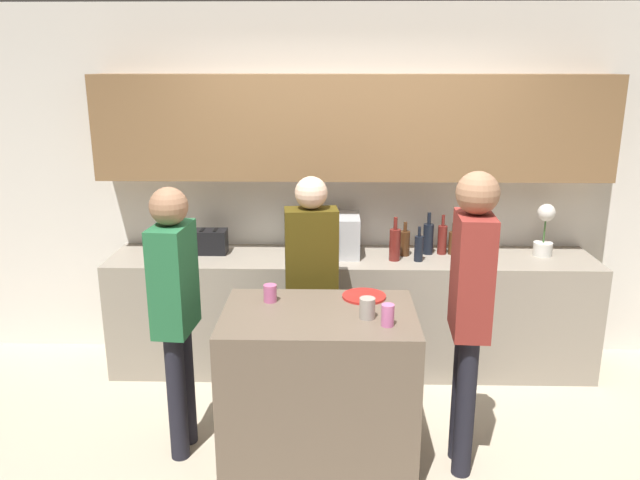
# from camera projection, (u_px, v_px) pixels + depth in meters

# --- Properties ---
(ground_plane) EXTENTS (14.00, 14.00, 0.00)m
(ground_plane) POSITION_uv_depth(u_px,v_px,m) (356.00, 478.00, 3.55)
(ground_plane) COLOR #BCAD93
(back_wall) EXTENTS (6.40, 0.40, 2.70)m
(back_wall) POSITION_uv_depth(u_px,v_px,m) (352.00, 164.00, 4.72)
(back_wall) COLOR silver
(back_wall) RESTS_ON ground_plane
(back_counter) EXTENTS (3.60, 0.62, 0.89)m
(back_counter) POSITION_uv_depth(u_px,v_px,m) (351.00, 312.00, 4.76)
(back_counter) COLOR gray
(back_counter) RESTS_ON ground_plane
(kitchen_island) EXTENTS (1.09, 0.74, 0.93)m
(kitchen_island) POSITION_uv_depth(u_px,v_px,m) (319.00, 387.00, 3.61)
(kitchen_island) COLOR brown
(kitchen_island) RESTS_ON ground_plane
(microwave) EXTENTS (0.52, 0.39, 0.30)m
(microwave) POSITION_uv_depth(u_px,v_px,m) (324.00, 235.00, 4.66)
(microwave) COLOR #B7BABC
(microwave) RESTS_ON back_counter
(toaster) EXTENTS (0.26, 0.16, 0.18)m
(toaster) POSITION_uv_depth(u_px,v_px,m) (210.00, 242.00, 4.70)
(toaster) COLOR black
(toaster) RESTS_ON back_counter
(potted_plant) EXTENTS (0.14, 0.14, 0.40)m
(potted_plant) POSITION_uv_depth(u_px,v_px,m) (545.00, 230.00, 4.62)
(potted_plant) COLOR silver
(potted_plant) RESTS_ON back_counter
(bottle_0) EXTENTS (0.08, 0.08, 0.32)m
(bottle_0) POSITION_uv_depth(u_px,v_px,m) (395.00, 244.00, 4.52)
(bottle_0) COLOR maroon
(bottle_0) RESTS_ON back_counter
(bottle_1) EXTENTS (0.08, 0.08, 0.26)m
(bottle_1) POSITION_uv_depth(u_px,v_px,m) (405.00, 243.00, 4.64)
(bottle_1) COLOR #472814
(bottle_1) RESTS_ON back_counter
(bottle_2) EXTENTS (0.06, 0.06, 0.26)m
(bottle_2) POSITION_uv_depth(u_px,v_px,m) (419.00, 248.00, 4.51)
(bottle_2) COLOR black
(bottle_2) RESTS_ON back_counter
(bottle_3) EXTENTS (0.08, 0.08, 0.32)m
(bottle_3) POSITION_uv_depth(u_px,v_px,m) (428.00, 238.00, 4.68)
(bottle_3) COLOR black
(bottle_3) RESTS_ON back_counter
(bottle_4) EXTENTS (0.07, 0.07, 0.30)m
(bottle_4) POSITION_uv_depth(u_px,v_px,m) (442.00, 239.00, 4.68)
(bottle_4) COLOR maroon
(bottle_4) RESTS_ON back_counter
(bottle_5) EXTENTS (0.07, 0.07, 0.24)m
(bottle_5) POSITION_uv_depth(u_px,v_px,m) (453.00, 242.00, 4.68)
(bottle_5) COLOR #472814
(bottle_5) RESTS_ON back_counter
(bottle_6) EXTENTS (0.06, 0.06, 0.24)m
(bottle_6) POSITION_uv_depth(u_px,v_px,m) (466.00, 245.00, 4.62)
(bottle_6) COLOR maroon
(bottle_6) RESTS_ON back_counter
(plate_on_island) EXTENTS (0.26, 0.26, 0.01)m
(plate_on_island) POSITION_uv_depth(u_px,v_px,m) (364.00, 296.00, 3.70)
(plate_on_island) COLOR red
(plate_on_island) RESTS_ON kitchen_island
(cup_0) EXTENTS (0.08, 0.08, 0.10)m
(cup_0) POSITION_uv_depth(u_px,v_px,m) (270.00, 293.00, 3.63)
(cup_0) COLOR #C45D8F
(cup_0) RESTS_ON kitchen_island
(cup_1) EXTENTS (0.07, 0.07, 0.12)m
(cup_1) POSITION_uv_depth(u_px,v_px,m) (388.00, 315.00, 3.29)
(cup_1) COLOR #CE68A2
(cup_1) RESTS_ON kitchen_island
(cup_2) EXTENTS (0.09, 0.09, 0.12)m
(cup_2) POSITION_uv_depth(u_px,v_px,m) (367.00, 308.00, 3.39)
(cup_2) COLOR #A0988D
(cup_2) RESTS_ON kitchen_island
(person_left) EXTENTS (0.22, 0.35, 1.63)m
(person_left) POSITION_uv_depth(u_px,v_px,m) (175.00, 301.00, 3.56)
(person_left) COLOR black
(person_left) RESTS_ON ground_plane
(person_center) EXTENTS (0.23, 0.35, 1.74)m
(person_center) POSITION_uv_depth(u_px,v_px,m) (470.00, 298.00, 3.38)
(person_center) COLOR black
(person_center) RESTS_ON ground_plane
(person_right) EXTENTS (0.36, 0.22, 1.59)m
(person_right) POSITION_uv_depth(u_px,v_px,m) (311.00, 274.00, 4.08)
(person_right) COLOR black
(person_right) RESTS_ON ground_plane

